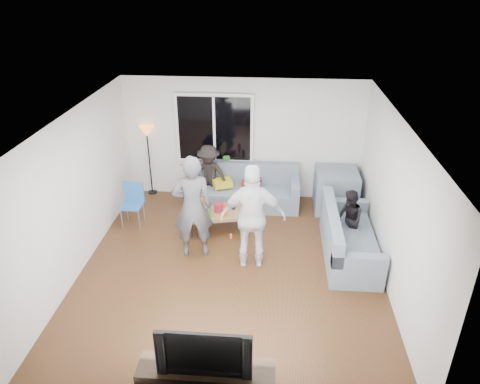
# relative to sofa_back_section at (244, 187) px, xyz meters

# --- Properties ---
(floor) EXTENTS (5.00, 5.50, 0.04)m
(floor) POSITION_rel_sofa_back_section_xyz_m (-0.05, -2.27, -0.45)
(floor) COLOR #56351C
(floor) RESTS_ON ground
(ceiling) EXTENTS (5.00, 5.50, 0.04)m
(ceiling) POSITION_rel_sofa_back_section_xyz_m (-0.05, -2.27, 2.20)
(ceiling) COLOR white
(ceiling) RESTS_ON ground
(wall_back) EXTENTS (5.00, 0.04, 2.60)m
(wall_back) POSITION_rel_sofa_back_section_xyz_m (-0.05, 0.50, 0.88)
(wall_back) COLOR silver
(wall_back) RESTS_ON ground
(wall_front) EXTENTS (5.00, 0.04, 2.60)m
(wall_front) POSITION_rel_sofa_back_section_xyz_m (-0.05, -5.04, 0.88)
(wall_front) COLOR silver
(wall_front) RESTS_ON ground
(wall_left) EXTENTS (0.04, 5.50, 2.60)m
(wall_left) POSITION_rel_sofa_back_section_xyz_m (-2.57, -2.27, 0.88)
(wall_left) COLOR silver
(wall_left) RESTS_ON ground
(wall_right) EXTENTS (0.04, 5.50, 2.60)m
(wall_right) POSITION_rel_sofa_back_section_xyz_m (2.47, -2.27, 0.88)
(wall_right) COLOR silver
(wall_right) RESTS_ON ground
(window_frame) EXTENTS (1.62, 0.06, 1.47)m
(window_frame) POSITION_rel_sofa_back_section_xyz_m (-0.65, 0.42, 1.12)
(window_frame) COLOR white
(window_frame) RESTS_ON wall_back
(window_glass) EXTENTS (1.50, 0.02, 1.35)m
(window_glass) POSITION_rel_sofa_back_section_xyz_m (-0.65, 0.38, 1.12)
(window_glass) COLOR black
(window_glass) RESTS_ON window_frame
(window_mullion) EXTENTS (0.05, 0.03, 1.35)m
(window_mullion) POSITION_rel_sofa_back_section_xyz_m (-0.65, 0.37, 1.12)
(window_mullion) COLOR white
(window_mullion) RESTS_ON window_frame
(radiator) EXTENTS (1.30, 0.12, 0.62)m
(radiator) POSITION_rel_sofa_back_section_xyz_m (-0.65, 0.38, -0.11)
(radiator) COLOR silver
(radiator) RESTS_ON floor
(potted_plant) EXTENTS (0.26, 0.23, 0.39)m
(potted_plant) POSITION_rel_sofa_back_section_xyz_m (-0.42, 0.35, 0.39)
(potted_plant) COLOR #2C6A2A
(potted_plant) RESTS_ON radiator
(vase) EXTENTS (0.20, 0.20, 0.17)m
(vase) POSITION_rel_sofa_back_section_xyz_m (-1.09, 0.35, 0.28)
(vase) COLOR silver
(vase) RESTS_ON radiator
(sofa_back_section) EXTENTS (2.30, 0.85, 0.85)m
(sofa_back_section) POSITION_rel_sofa_back_section_xyz_m (0.00, 0.00, 0.00)
(sofa_back_section) COLOR slate
(sofa_back_section) RESTS_ON floor
(sofa_right_section) EXTENTS (2.00, 0.85, 0.85)m
(sofa_right_section) POSITION_rel_sofa_back_section_xyz_m (1.97, -1.71, 0.00)
(sofa_right_section) COLOR slate
(sofa_right_section) RESTS_ON floor
(sofa_corner) EXTENTS (0.85, 0.85, 0.85)m
(sofa_corner) POSITION_rel_sofa_back_section_xyz_m (1.90, 0.00, 0.00)
(sofa_corner) COLOR slate
(sofa_corner) RESTS_ON floor
(cushion_yellow) EXTENTS (0.47, 0.44, 0.14)m
(cushion_yellow) POSITION_rel_sofa_back_section_xyz_m (-0.45, -0.02, 0.09)
(cushion_yellow) COLOR gold
(cushion_yellow) RESTS_ON sofa_back_section
(cushion_red) EXTENTS (0.42, 0.37, 0.13)m
(cushion_red) POSITION_rel_sofa_back_section_xyz_m (0.16, 0.06, 0.09)
(cushion_red) COLOR maroon
(cushion_red) RESTS_ON sofa_back_section
(coffee_table) EXTENTS (1.21, 0.83, 0.40)m
(coffee_table) POSITION_rel_sofa_back_section_xyz_m (-0.45, -1.08, -0.22)
(coffee_table) COLOR #8F6845
(coffee_table) RESTS_ON floor
(pitcher) EXTENTS (0.17, 0.17, 0.17)m
(pitcher) POSITION_rel_sofa_back_section_xyz_m (-0.40, -1.04, 0.06)
(pitcher) COLOR maroon
(pitcher) RESTS_ON coffee_table
(side_chair) EXTENTS (0.41, 0.41, 0.86)m
(side_chair) POSITION_rel_sofa_back_section_xyz_m (-2.10, -1.01, 0.01)
(side_chair) COLOR #2764AB
(side_chair) RESTS_ON floor
(floor_lamp) EXTENTS (0.32, 0.32, 1.56)m
(floor_lamp) POSITION_rel_sofa_back_section_xyz_m (-2.10, 0.41, 0.36)
(floor_lamp) COLOR orange
(floor_lamp) RESTS_ON floor
(player_left) EXTENTS (0.76, 0.57, 1.87)m
(player_left) POSITION_rel_sofa_back_section_xyz_m (-0.73, -1.89, 0.51)
(player_left) COLOR #46464B
(player_left) RESTS_ON floor
(player_right) EXTENTS (1.10, 0.51, 1.83)m
(player_right) POSITION_rel_sofa_back_section_xyz_m (0.30, -2.10, 0.49)
(player_right) COLOR silver
(player_right) RESTS_ON floor
(spectator_right) EXTENTS (0.54, 0.63, 1.10)m
(spectator_right) POSITION_rel_sofa_back_section_xyz_m (1.97, -1.42, 0.13)
(spectator_right) COLOR black
(spectator_right) RESTS_ON floor
(spectator_back) EXTENTS (0.95, 0.71, 1.31)m
(spectator_back) POSITION_rel_sofa_back_section_xyz_m (-0.73, 0.03, 0.23)
(spectator_back) COLOR black
(spectator_back) RESTS_ON floor
(tv_console) EXTENTS (1.60, 0.40, 0.44)m
(tv_console) POSITION_rel_sofa_back_section_xyz_m (-0.09, -4.77, -0.20)
(tv_console) COLOR #36281B
(tv_console) RESTS_ON floor
(television) EXTENTS (1.08, 0.14, 0.62)m
(television) POSITION_rel_sofa_back_section_xyz_m (-0.09, -4.77, 0.33)
(television) COLOR black
(television) RESTS_ON tv_console
(bottle_a) EXTENTS (0.07, 0.07, 0.23)m
(bottle_a) POSITION_rel_sofa_back_section_xyz_m (-0.73, -0.99, 0.09)
(bottle_a) COLOR orange
(bottle_a) RESTS_ON coffee_table
(bottle_e) EXTENTS (0.07, 0.07, 0.20)m
(bottle_e) POSITION_rel_sofa_back_section_xyz_m (-0.13, -0.93, 0.08)
(bottle_e) COLOR black
(bottle_e) RESTS_ON coffee_table
(bottle_d) EXTENTS (0.07, 0.07, 0.27)m
(bottle_d) POSITION_rel_sofa_back_section_xyz_m (-0.26, -1.20, 0.11)
(bottle_d) COLOR #C64211
(bottle_d) RESTS_ON coffee_table
(bottle_b) EXTENTS (0.08, 0.08, 0.24)m
(bottle_b) POSITION_rel_sofa_back_section_xyz_m (-0.55, -1.24, 0.09)
(bottle_b) COLOR #2D8D19
(bottle_b) RESTS_ON coffee_table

